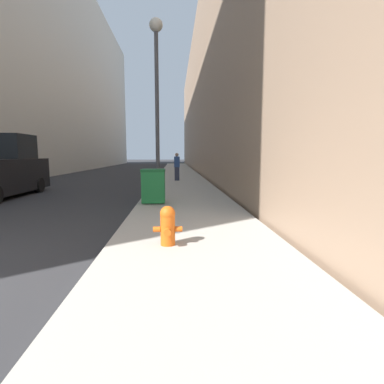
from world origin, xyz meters
name	(u,v)px	position (x,y,z in m)	size (l,w,h in m)	color
sidewalk_right	(180,177)	(5.01, 18.00, 0.08)	(3.04, 60.00, 0.15)	#ADA89E
building_left_glass	(5,61)	(-10.61, 26.00, 10.07)	(12.00, 60.00, 20.13)	beige
building_right_stone	(257,99)	(12.63, 26.00, 6.99)	(12.00, 60.00, 13.98)	#9E7F66
fire_hydrant	(168,225)	(4.51, 1.56, 0.49)	(0.48, 0.36, 0.65)	#D15614
trash_bin	(153,186)	(3.98, 5.90, 0.69)	(0.71, 0.65, 1.05)	#1E7538
lamppost	(157,82)	(4.01, 8.07, 4.25)	(0.48, 0.48, 6.29)	#4C4C51
pedestrian_on_sidewalk	(177,167)	(4.78, 14.02, 0.95)	(0.32, 0.21, 1.58)	#2D3347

